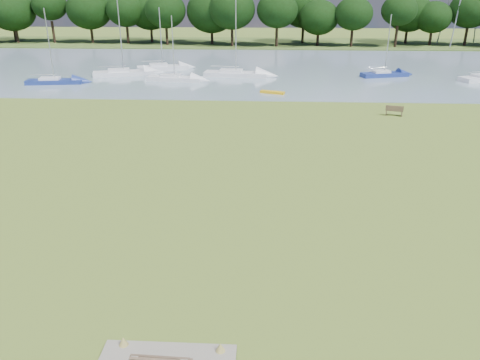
{
  "coord_description": "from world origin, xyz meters",
  "views": [
    {
      "loc": [
        2.83,
        -24.1,
        10.68
      ],
      "look_at": [
        1.64,
        -2.0,
        1.45
      ],
      "focal_mm": 35.0,
      "sensor_mm": 36.0,
      "label": 1
    }
  ],
  "objects_px": {
    "sailboat_2": "(54,80)",
    "sailboat_8": "(174,77)",
    "riverbank_bench": "(394,111)",
    "kayak": "(272,92)",
    "sailboat_0": "(235,72)",
    "sailboat_5": "(162,66)",
    "sailboat_6": "(123,71)",
    "sailboat_7": "(384,73)"
  },
  "relations": [
    {
      "from": "riverbank_bench",
      "to": "sailboat_8",
      "type": "distance_m",
      "value": 27.01
    },
    {
      "from": "kayak",
      "to": "sailboat_7",
      "type": "bearing_deg",
      "value": 56.87
    },
    {
      "from": "riverbank_bench",
      "to": "sailboat_2",
      "type": "bearing_deg",
      "value": 175.63
    },
    {
      "from": "sailboat_2",
      "to": "sailboat_0",
      "type": "bearing_deg",
      "value": 6.99
    },
    {
      "from": "riverbank_bench",
      "to": "sailboat_5",
      "type": "bearing_deg",
      "value": 152.95
    },
    {
      "from": "kayak",
      "to": "sailboat_8",
      "type": "bearing_deg",
      "value": 170.37
    },
    {
      "from": "sailboat_5",
      "to": "sailboat_8",
      "type": "height_order",
      "value": "sailboat_5"
    },
    {
      "from": "sailboat_0",
      "to": "sailboat_6",
      "type": "bearing_deg",
      "value": -173.42
    },
    {
      "from": "sailboat_5",
      "to": "sailboat_7",
      "type": "relative_size",
      "value": 1.08
    },
    {
      "from": "sailboat_0",
      "to": "sailboat_5",
      "type": "height_order",
      "value": "sailboat_0"
    },
    {
      "from": "sailboat_6",
      "to": "sailboat_8",
      "type": "xyz_separation_m",
      "value": [
        7.17,
        -3.3,
        -0.06
      ]
    },
    {
      "from": "sailboat_2",
      "to": "sailboat_6",
      "type": "xyz_separation_m",
      "value": [
        6.52,
        5.82,
        0.05
      ]
    },
    {
      "from": "sailboat_0",
      "to": "sailboat_8",
      "type": "bearing_deg",
      "value": -148.58
    },
    {
      "from": "riverbank_bench",
      "to": "sailboat_5",
      "type": "height_order",
      "value": "sailboat_5"
    },
    {
      "from": "kayak",
      "to": "sailboat_8",
      "type": "distance_m",
      "value": 13.49
    },
    {
      "from": "sailboat_2",
      "to": "sailboat_6",
      "type": "relative_size",
      "value": 0.87
    },
    {
      "from": "sailboat_6",
      "to": "sailboat_2",
      "type": "bearing_deg",
      "value": -154.98
    },
    {
      "from": "sailboat_8",
      "to": "kayak",
      "type": "bearing_deg",
      "value": -20.92
    },
    {
      "from": "sailboat_2",
      "to": "sailboat_5",
      "type": "bearing_deg",
      "value": 35.3
    },
    {
      "from": "sailboat_2",
      "to": "sailboat_7",
      "type": "distance_m",
      "value": 40.16
    },
    {
      "from": "sailboat_5",
      "to": "sailboat_6",
      "type": "distance_m",
      "value": 6.05
    },
    {
      "from": "sailboat_2",
      "to": "sailboat_8",
      "type": "bearing_deg",
      "value": 1.68
    },
    {
      "from": "sailboat_0",
      "to": "sailboat_5",
      "type": "xyz_separation_m",
      "value": [
        -10.26,
        4.39,
        0.0
      ]
    },
    {
      "from": "sailboat_8",
      "to": "riverbank_bench",
      "type": "bearing_deg",
      "value": -25.55
    },
    {
      "from": "sailboat_2",
      "to": "sailboat_8",
      "type": "height_order",
      "value": "sailboat_2"
    },
    {
      "from": "sailboat_0",
      "to": "sailboat_5",
      "type": "distance_m",
      "value": 11.16
    },
    {
      "from": "sailboat_2",
      "to": "sailboat_7",
      "type": "relative_size",
      "value": 1.12
    },
    {
      "from": "sailboat_8",
      "to": "sailboat_2",
      "type": "bearing_deg",
      "value": -161.23
    },
    {
      "from": "sailboat_7",
      "to": "sailboat_8",
      "type": "bearing_deg",
      "value": 173.41
    },
    {
      "from": "riverbank_bench",
      "to": "sailboat_7",
      "type": "height_order",
      "value": "sailboat_7"
    },
    {
      "from": "riverbank_bench",
      "to": "sailboat_8",
      "type": "height_order",
      "value": "sailboat_8"
    },
    {
      "from": "kayak",
      "to": "sailboat_2",
      "type": "height_order",
      "value": "sailboat_2"
    },
    {
      "from": "sailboat_0",
      "to": "sailboat_6",
      "type": "xyz_separation_m",
      "value": [
        -14.35,
        -0.07,
        -0.01
      ]
    },
    {
      "from": "kayak",
      "to": "sailboat_2",
      "type": "distance_m",
      "value": 25.78
    },
    {
      "from": "riverbank_bench",
      "to": "sailboat_0",
      "type": "xyz_separation_m",
      "value": [
        -15.24,
        18.42,
        0.09
      ]
    },
    {
      "from": "riverbank_bench",
      "to": "sailboat_6",
      "type": "height_order",
      "value": "sailboat_6"
    },
    {
      "from": "sailboat_6",
      "to": "kayak",
      "type": "bearing_deg",
      "value": -44.29
    },
    {
      "from": "sailboat_2",
      "to": "sailboat_7",
      "type": "height_order",
      "value": "sailboat_2"
    },
    {
      "from": "riverbank_bench",
      "to": "sailboat_8",
      "type": "relative_size",
      "value": 0.21
    },
    {
      "from": "kayak",
      "to": "sailboat_7",
      "type": "height_order",
      "value": "sailboat_7"
    },
    {
      "from": "sailboat_0",
      "to": "sailboat_2",
      "type": "bearing_deg",
      "value": -157.94
    },
    {
      "from": "sailboat_6",
      "to": "sailboat_7",
      "type": "bearing_deg",
      "value": -15.21
    }
  ]
}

